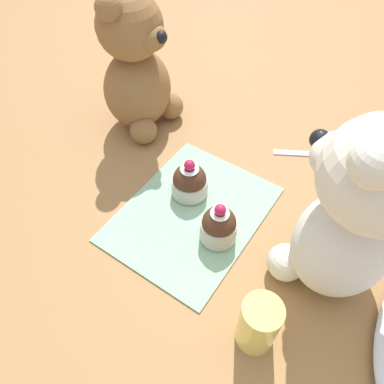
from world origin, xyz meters
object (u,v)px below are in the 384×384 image
juice_glass (258,324)px  teaspoon (307,153)px  cupcake_near_cream_bear (219,226)px  cupcake_near_tan_bear (190,182)px  teddy_bear_tan (137,68)px  teddy_bear_cream (355,213)px

juice_glass → teaspoon: size_ratio=0.70×
cupcake_near_cream_bear → cupcake_near_tan_bear: 0.10m
juice_glass → teaspoon: (-0.35, -0.08, -0.04)m
juice_glass → teaspoon: juice_glass is taller
cupcake_near_tan_bear → teaspoon: size_ratio=0.58×
teddy_bear_tan → teaspoon: bearing=-73.2°
cupcake_near_cream_bear → teddy_bear_tan: bearing=-119.4°
teddy_bear_cream → cupcake_near_cream_bear: (0.04, -0.15, -0.10)m
cupcake_near_tan_bear → juice_glass: (0.15, 0.20, 0.01)m
teddy_bear_tan → cupcake_near_cream_bear: 0.32m
cupcake_near_tan_bear → cupcake_near_cream_bear: bearing=60.1°
teddy_bear_cream → juice_glass: size_ratio=3.23×
teaspoon → juice_glass: bearing=-107.8°
cupcake_near_tan_bear → teaspoon: bearing=147.7°
teddy_bear_cream → cupcake_near_cream_bear: bearing=-62.6°
teddy_bear_cream → teddy_bear_tan: (-0.11, -0.42, -0.02)m
teddy_bear_cream → cupcake_near_tan_bear: size_ratio=3.93×
teddy_bear_tan → teaspoon: teddy_bear_tan is taller
cupcake_near_tan_bear → teaspoon: 0.24m
teddy_bear_cream → teaspoon: size_ratio=2.27×
teddy_bear_cream → teaspoon: bearing=-138.5°
teddy_bear_cream → juice_glass: bearing=-1.9°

